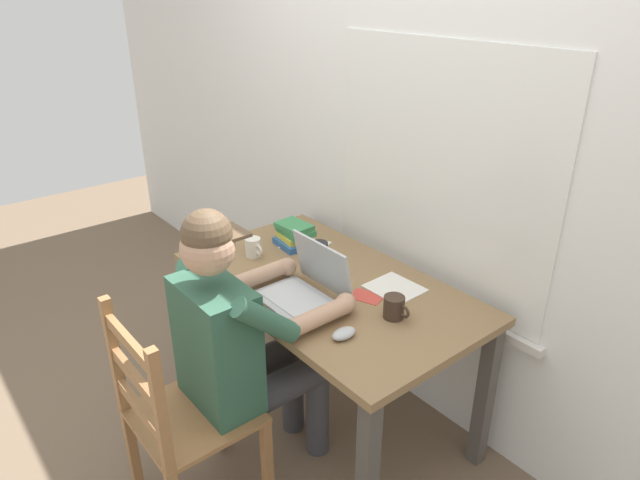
# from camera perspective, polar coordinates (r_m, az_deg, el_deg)

# --- Properties ---
(ground_plane) EXTENTS (8.00, 8.00, 0.00)m
(ground_plane) POSITION_cam_1_polar(r_m,az_deg,el_deg) (2.84, 0.64, -17.33)
(ground_plane) COLOR brown
(back_wall) EXTENTS (6.00, 0.08, 2.60)m
(back_wall) POSITION_cam_1_polar(r_m,az_deg,el_deg) (2.50, 9.16, 10.34)
(back_wall) COLOR silver
(back_wall) RESTS_ON ground
(desk) EXTENTS (1.34, 0.77, 0.74)m
(desk) POSITION_cam_1_polar(r_m,az_deg,el_deg) (2.46, 0.71, -6.31)
(desk) COLOR olive
(desk) RESTS_ON ground
(seated_person) EXTENTS (0.50, 0.60, 1.23)m
(seated_person) POSITION_cam_1_polar(r_m,az_deg,el_deg) (2.19, -7.94, -9.89)
(seated_person) COLOR #2D5642
(seated_person) RESTS_ON ground
(wooden_chair) EXTENTS (0.42, 0.42, 0.92)m
(wooden_chair) POSITION_cam_1_polar(r_m,az_deg,el_deg) (2.23, -13.96, -17.03)
(wooden_chair) COLOR olive
(wooden_chair) RESTS_ON ground
(laptop) EXTENTS (0.33, 0.28, 0.23)m
(laptop) POSITION_cam_1_polar(r_m,az_deg,el_deg) (2.27, -1.36, -4.74)
(laptop) COLOR #ADAFB2
(laptop) RESTS_ON desk
(computer_mouse) EXTENTS (0.06, 0.10, 0.03)m
(computer_mouse) POSITION_cam_1_polar(r_m,az_deg,el_deg) (2.06, 2.42, -9.42)
(computer_mouse) COLOR #ADAFB2
(computer_mouse) RESTS_ON desk
(coffee_mug_white) EXTENTS (0.11, 0.07, 0.09)m
(coffee_mug_white) POSITION_cam_1_polar(r_m,az_deg,el_deg) (2.63, -6.74, -0.75)
(coffee_mug_white) COLOR silver
(coffee_mug_white) RESTS_ON desk
(coffee_mug_dark) EXTENTS (0.12, 0.08, 0.09)m
(coffee_mug_dark) POSITION_cam_1_polar(r_m,az_deg,el_deg) (2.56, -0.07, -1.25)
(coffee_mug_dark) COLOR black
(coffee_mug_dark) RESTS_ON desk
(coffee_mug_spare) EXTENTS (0.12, 0.08, 0.09)m
(coffee_mug_spare) POSITION_cam_1_polar(r_m,az_deg,el_deg) (2.17, 7.53, -6.75)
(coffee_mug_spare) COLOR #38281E
(coffee_mug_spare) RESTS_ON desk
(book_stack_main) EXTENTS (0.19, 0.17, 0.11)m
(book_stack_main) POSITION_cam_1_polar(r_m,az_deg,el_deg) (2.72, -2.67, 0.55)
(book_stack_main) COLOR #2D5B9E
(book_stack_main) RESTS_ON desk
(paper_pile_near_laptop) EXTENTS (0.22, 0.19, 0.01)m
(paper_pile_near_laptop) POSITION_cam_1_polar(r_m,az_deg,el_deg) (2.38, 7.56, -4.85)
(paper_pile_near_laptop) COLOR silver
(paper_pile_near_laptop) RESTS_ON desk
(paper_pile_back_corner) EXTENTS (0.26, 0.24, 0.01)m
(paper_pile_back_corner) POSITION_cam_1_polar(r_m,az_deg,el_deg) (2.73, -1.51, -0.50)
(paper_pile_back_corner) COLOR white
(paper_pile_back_corner) RESTS_ON desk
(landscape_photo_print) EXTENTS (0.15, 0.13, 0.00)m
(landscape_photo_print) POSITION_cam_1_polar(r_m,az_deg,el_deg) (2.31, 4.72, -5.72)
(landscape_photo_print) COLOR #C63D33
(landscape_photo_print) RESTS_ON desk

